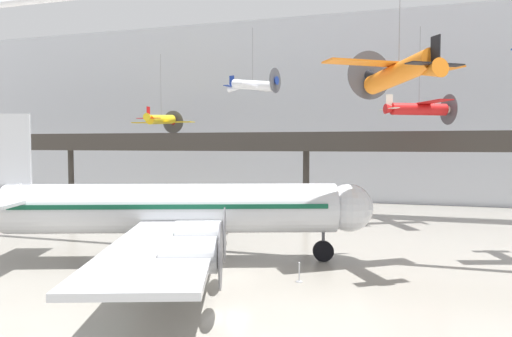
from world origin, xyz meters
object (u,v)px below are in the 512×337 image
airliner_silver_main (171,209)px  stanchion_barrier (299,276)px  suspended_plane_red_highwing (419,109)px  suspended_plane_yellow_lowwing (161,120)px  suspended_plane_orange_highwing (399,72)px  suspended_plane_white_twin (253,85)px

airliner_silver_main → stanchion_barrier: bearing=-29.8°
airliner_silver_main → suspended_plane_red_highwing: suspended_plane_red_highwing is taller
suspended_plane_yellow_lowwing → suspended_plane_orange_highwing: bearing=-127.3°
suspended_plane_white_twin → stanchion_barrier: bearing=-52.9°
airliner_silver_main → suspended_plane_yellow_lowwing: (-13.25, 23.70, 6.97)m
suspended_plane_red_highwing → stanchion_barrier: 24.20m
suspended_plane_white_twin → stanchion_barrier: (7.76, -17.19, -12.55)m
suspended_plane_white_twin → suspended_plane_yellow_lowwing: size_ratio=0.69×
suspended_plane_white_twin → suspended_plane_orange_highwing: 18.41m
suspended_plane_red_highwing → stanchion_barrier: bearing=-134.4°
suspended_plane_white_twin → suspended_plane_red_highwing: suspended_plane_white_twin is taller
stanchion_barrier → suspended_plane_white_twin: bearing=114.3°
suspended_plane_white_twin → stanchion_barrier: 22.65m
suspended_plane_orange_highwing → stanchion_barrier: (-5.00, -3.98, -11.21)m
suspended_plane_orange_highwing → suspended_plane_white_twin: bearing=11.2°
airliner_silver_main → suspended_plane_yellow_lowwing: bearing=101.2°
stanchion_barrier → suspended_plane_yellow_lowwing: bearing=130.4°
airliner_silver_main → stanchion_barrier: airliner_silver_main is taller
airliner_silver_main → suspended_plane_orange_highwing: bearing=-8.6°
suspended_plane_white_twin → suspended_plane_red_highwing: (14.84, 3.52, -2.22)m
suspended_plane_red_highwing → suspended_plane_yellow_lowwing: bearing=145.1°
suspended_plane_orange_highwing → suspended_plane_red_highwing: 16.88m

